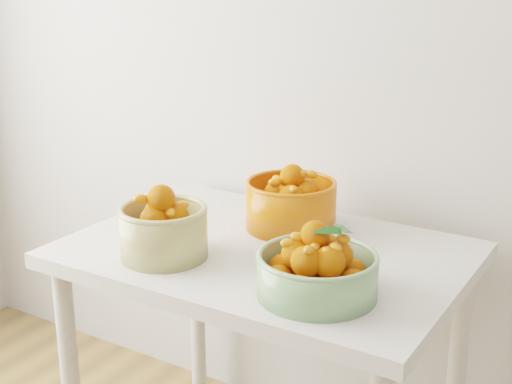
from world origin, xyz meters
TOP-DOWN VIEW (x-y plane):
  - table at (-0.43, 1.60)m, footprint 1.00×0.70m
  - bowl_cream at (-0.61, 1.42)m, footprint 0.29×0.29m
  - bowl_green at (-0.19, 1.42)m, footprint 0.34×0.34m
  - bowl_orange at (-0.44, 1.76)m, footprint 0.32×0.32m

SIDE VIEW (x-z plane):
  - table at x=-0.43m, z-range 0.28..1.03m
  - bowl_green at x=-0.19m, z-range 0.72..0.90m
  - bowl_orange at x=-0.44m, z-range 0.73..0.91m
  - bowl_cream at x=-0.61m, z-range 0.73..0.92m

